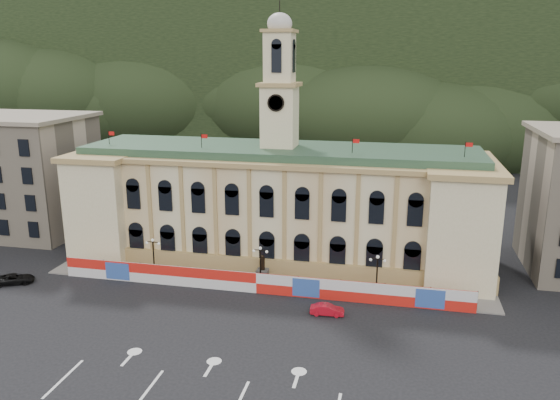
% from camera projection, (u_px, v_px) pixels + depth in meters
% --- Properties ---
extents(ground, '(260.00, 260.00, 0.00)m').
position_uv_depth(ground, '(216.00, 358.00, 50.98)').
color(ground, black).
rests_on(ground, ground).
extents(lane_markings, '(26.00, 10.00, 0.02)m').
position_uv_depth(lane_markings, '(197.00, 389.00, 46.25)').
color(lane_markings, white).
rests_on(lane_markings, ground).
extents(hill_ridge, '(230.00, 80.00, 64.00)m').
position_uv_depth(hill_ridge, '(347.00, 84.00, 161.29)').
color(hill_ridge, black).
rests_on(hill_ridge, ground).
extents(city_hall, '(56.20, 17.60, 37.10)m').
position_uv_depth(city_hall, '(279.00, 203.00, 75.09)').
color(city_hall, beige).
rests_on(city_hall, ground).
extents(side_building_left, '(21.00, 17.00, 18.60)m').
position_uv_depth(side_building_left, '(20.00, 174.00, 86.68)').
color(side_building_left, '#BEAD93').
rests_on(side_building_left, ground).
extents(hoarding_fence, '(50.00, 0.44, 2.50)m').
position_uv_depth(hoarding_fence, '(257.00, 283.00, 64.89)').
color(hoarding_fence, red).
rests_on(hoarding_fence, ground).
extents(pavement, '(56.00, 5.50, 0.16)m').
position_uv_depth(pavement, '(262.00, 283.00, 67.73)').
color(pavement, slate).
rests_on(pavement, ground).
extents(statue, '(1.40, 1.40, 3.72)m').
position_uv_depth(statue, '(263.00, 274.00, 67.69)').
color(statue, '#595651').
rests_on(statue, ground).
extents(lamp_left, '(1.96, 0.44, 5.15)m').
position_uv_depth(lamp_left, '(153.00, 254.00, 69.14)').
color(lamp_left, black).
rests_on(lamp_left, ground).
extents(lamp_center, '(1.96, 0.44, 5.15)m').
position_uv_depth(lamp_center, '(260.00, 263.00, 66.26)').
color(lamp_center, black).
rests_on(lamp_center, ground).
extents(lamp_right, '(1.96, 0.44, 5.15)m').
position_uv_depth(lamp_right, '(377.00, 272.00, 63.38)').
color(lamp_right, black).
rests_on(lamp_right, ground).
extents(red_sedan, '(1.73, 3.85, 1.22)m').
position_uv_depth(red_sedan, '(327.00, 310.00, 59.44)').
color(red_sedan, red).
rests_on(red_sedan, ground).
extents(black_suv, '(5.40, 5.99, 1.24)m').
position_uv_depth(black_suv, '(15.00, 279.00, 67.68)').
color(black_suv, black).
rests_on(black_suv, ground).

